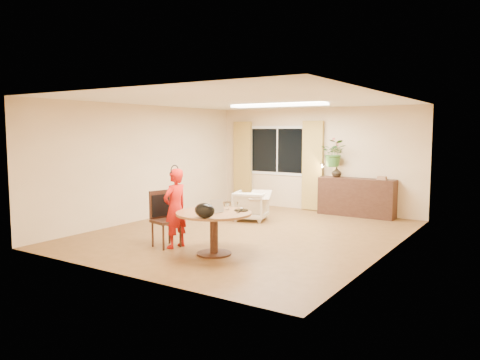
{
  "coord_description": "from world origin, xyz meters",
  "views": [
    {
      "loc": [
        4.83,
        -7.71,
        2.02
      ],
      "look_at": [
        -0.05,
        -0.2,
        1.07
      ],
      "focal_mm": 35.0,
      "sensor_mm": 36.0,
      "label": 1
    }
  ],
  "objects_px": {
    "armchair": "(251,206)",
    "sideboard": "(356,197)",
    "child": "(175,208)",
    "dining_chair": "(166,219)",
    "dining_table": "(214,221)"
  },
  "relations": [
    {
      "from": "dining_chair",
      "to": "armchair",
      "type": "bearing_deg",
      "value": 106.49
    },
    {
      "from": "child",
      "to": "sideboard",
      "type": "distance_m",
      "value": 4.93
    },
    {
      "from": "dining_table",
      "to": "child",
      "type": "distance_m",
      "value": 0.84
    },
    {
      "from": "sideboard",
      "to": "child",
      "type": "bearing_deg",
      "value": -109.04
    },
    {
      "from": "child",
      "to": "armchair",
      "type": "bearing_deg",
      "value": -171.1
    },
    {
      "from": "dining_table",
      "to": "sideboard",
      "type": "bearing_deg",
      "value": 80.58
    },
    {
      "from": "child",
      "to": "sideboard",
      "type": "bearing_deg",
      "value": 165.34
    },
    {
      "from": "dining_chair",
      "to": "sideboard",
      "type": "relative_size",
      "value": 0.54
    },
    {
      "from": "armchair",
      "to": "sideboard",
      "type": "distance_m",
      "value": 2.58
    },
    {
      "from": "dining_chair",
      "to": "armchair",
      "type": "height_order",
      "value": "dining_chair"
    },
    {
      "from": "dining_table",
      "to": "child",
      "type": "bearing_deg",
      "value": 179.35
    },
    {
      "from": "child",
      "to": "armchair",
      "type": "relative_size",
      "value": 1.89
    },
    {
      "from": "dining_table",
      "to": "armchair",
      "type": "height_order",
      "value": "dining_table"
    },
    {
      "from": "dining_chair",
      "to": "sideboard",
      "type": "height_order",
      "value": "dining_chair"
    },
    {
      "from": "child",
      "to": "armchair",
      "type": "xyz_separation_m",
      "value": [
        -0.22,
        2.84,
        -0.36
      ]
    }
  ]
}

